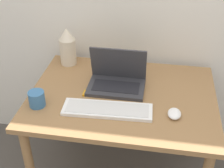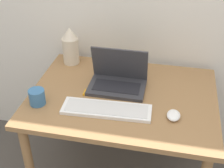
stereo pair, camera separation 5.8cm
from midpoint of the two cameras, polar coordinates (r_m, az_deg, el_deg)
desk at (r=1.81m, az=2.86°, el=-4.45°), size 1.04×0.77×0.73m
laptop at (r=1.79m, az=2.01°, el=0.94°), size 0.32×0.22×0.23m
keyboard at (r=1.62m, az=0.01°, el=-4.68°), size 0.47×0.16×0.02m
mouse at (r=1.61m, az=12.20°, el=-5.63°), size 0.07×0.09×0.03m
vase at (r=2.02m, az=-6.79°, el=6.92°), size 0.10×0.10×0.25m
mp3_player at (r=1.76m, az=-3.43°, el=-1.62°), size 0.05×0.05×0.01m
mug at (r=1.70m, az=-12.60°, el=-2.35°), size 0.09×0.09×0.09m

